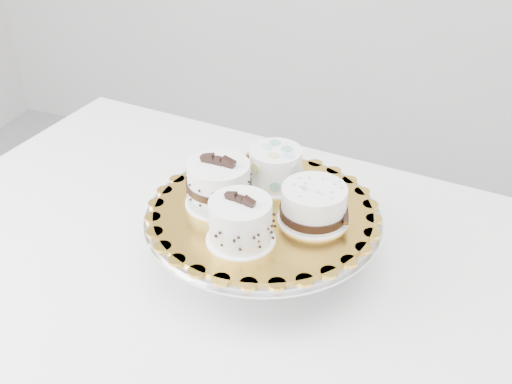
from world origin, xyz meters
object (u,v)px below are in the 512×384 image
(cake_dots, at_px, (275,167))
(cake_ribbon, at_px, (314,205))
(table, at_px, (242,295))
(cake_swirl, at_px, (240,222))
(cake_board, at_px, (263,211))
(cake_banded, at_px, (219,185))
(cake_stand, at_px, (263,229))

(cake_dots, xyz_separation_m, cake_ribbon, (0.09, -0.08, -0.01))
(table, bearing_deg, cake_swirl, -60.88)
(table, xyz_separation_m, cake_board, (0.03, 0.02, 0.18))
(cake_swirl, bearing_deg, cake_banded, 142.17)
(cake_board, bearing_deg, cake_dots, 94.97)
(cake_banded, bearing_deg, cake_board, 6.67)
(table, bearing_deg, cake_stand, 42.59)
(cake_swirl, bearing_deg, cake_stand, 98.19)
(table, distance_m, cake_swirl, 0.22)
(table, xyz_separation_m, cake_banded, (-0.04, 0.02, 0.21))
(cake_board, relative_size, cake_banded, 3.14)
(cake_board, height_order, cake_banded, cake_banded)
(table, height_order, cake_banded, cake_banded)
(cake_board, distance_m, cake_ribbon, 0.09)
(cake_board, relative_size, cake_dots, 3.20)
(cake_board, relative_size, cake_swirl, 3.18)
(table, relative_size, cake_stand, 3.59)
(cake_banded, bearing_deg, cake_swirl, -46.57)
(cake_ribbon, bearing_deg, cake_stand, 165.58)
(table, bearing_deg, cake_banded, 164.76)
(cake_ribbon, bearing_deg, table, 175.90)
(table, height_order, cake_ribbon, cake_ribbon)
(cake_stand, bearing_deg, cake_swirl, -93.86)
(cake_banded, bearing_deg, cake_ribbon, 5.93)
(table, height_order, cake_dots, cake_dots)
(cake_stand, relative_size, cake_board, 1.09)
(cake_swirl, distance_m, cake_ribbon, 0.13)
(cake_board, relative_size, cake_ribbon, 2.80)
(cake_swirl, height_order, cake_banded, cake_banded)
(cake_stand, height_order, cake_board, cake_board)
(cake_swirl, xyz_separation_m, cake_banded, (-0.07, 0.08, 0.00))
(cake_swirl, relative_size, cake_ribbon, 0.88)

